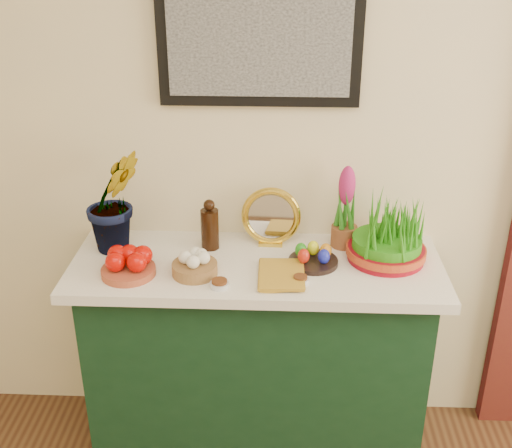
% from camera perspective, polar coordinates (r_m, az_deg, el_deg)
% --- Properties ---
extents(sideboard, '(1.30, 0.45, 0.85)m').
position_cam_1_polar(sideboard, '(2.68, 0.05, -12.06)').
color(sideboard, '#12331C').
rests_on(sideboard, ground).
extents(tablecloth, '(1.40, 0.55, 0.04)m').
position_cam_1_polar(tablecloth, '(2.44, 0.05, -3.74)').
color(tablecloth, white).
rests_on(tablecloth, sideboard).
extents(hyacinth_green, '(0.35, 0.34, 0.54)m').
position_cam_1_polar(hyacinth_green, '(2.47, -12.60, 3.43)').
color(hyacinth_green, '#29761B').
rests_on(hyacinth_green, tablecloth).
extents(apple_bowl, '(0.26, 0.26, 0.10)m').
position_cam_1_polar(apple_bowl, '(2.37, -11.32, -3.55)').
color(apple_bowl, '#A4482C').
rests_on(apple_bowl, tablecloth).
extents(garlic_basket, '(0.22, 0.22, 0.09)m').
position_cam_1_polar(garlic_basket, '(2.34, -5.48, -3.64)').
color(garlic_basket, '#8F6039').
rests_on(garlic_basket, tablecloth).
extents(vinegar_cruet, '(0.07, 0.07, 0.20)m').
position_cam_1_polar(vinegar_cruet, '(2.49, -4.13, -0.25)').
color(vinegar_cruet, black).
rests_on(vinegar_cruet, tablecloth).
extents(mirror, '(0.24, 0.07, 0.24)m').
position_cam_1_polar(mirror, '(2.51, 1.34, 0.61)').
color(mirror, gold).
rests_on(mirror, tablecloth).
extents(book, '(0.15, 0.22, 0.03)m').
position_cam_1_polar(book, '(2.31, 0.20, -4.46)').
color(book, '#B78924').
rests_on(book, tablecloth).
extents(spice_dish_left, '(0.07, 0.07, 0.03)m').
position_cam_1_polar(spice_dish_left, '(2.26, -3.27, -5.33)').
color(spice_dish_left, silver).
rests_on(spice_dish_left, tablecloth).
extents(spice_dish_right, '(0.06, 0.06, 0.03)m').
position_cam_1_polar(spice_dish_right, '(2.29, 3.96, -4.95)').
color(spice_dish_right, silver).
rests_on(spice_dish_right, tablecloth).
extents(egg_plate, '(0.23, 0.23, 0.08)m').
position_cam_1_polar(egg_plate, '(2.41, 5.11, -2.96)').
color(egg_plate, black).
rests_on(egg_plate, tablecloth).
extents(hyacinth_pink, '(0.10, 0.10, 0.33)m').
position_cam_1_polar(hyacinth_pink, '(2.50, 7.95, 1.17)').
color(hyacinth_pink, brown).
rests_on(hyacinth_pink, tablecloth).
extents(wheatgrass_sabzeh, '(0.30, 0.30, 0.25)m').
position_cam_1_polar(wheatgrass_sabzeh, '(2.44, 11.62, -0.86)').
color(wheatgrass_sabzeh, maroon).
rests_on(wheatgrass_sabzeh, tablecloth).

